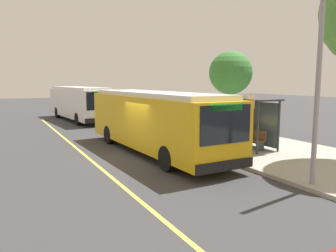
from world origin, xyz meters
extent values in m
plane|color=#38383A|center=(0.00, 0.00, 0.00)|extent=(120.00, 120.00, 0.00)
cube|color=#A8A399|center=(0.00, 6.00, 0.07)|extent=(44.00, 6.40, 0.15)
cube|color=#E0D64C|center=(0.00, -2.20, 0.00)|extent=(36.00, 0.14, 0.01)
cube|color=gold|center=(-0.86, 1.00, 1.55)|extent=(10.90, 2.98, 2.40)
cube|color=silver|center=(-0.86, 1.00, 2.85)|extent=(10.02, 2.69, 0.20)
cube|color=black|center=(4.55, 1.22, 1.98)|extent=(0.13, 2.17, 1.34)
cube|color=black|center=(-0.91, 2.29, 1.84)|extent=(9.50, 0.42, 1.06)
cube|color=black|center=(-0.91, 2.29, 0.57)|extent=(10.25, 0.44, 0.28)
cube|color=#26D83F|center=(4.55, 1.22, 2.57)|extent=(0.09, 1.40, 0.24)
cube|color=black|center=(4.56, 1.22, 0.53)|extent=(0.18, 2.50, 0.36)
cylinder|color=black|center=(2.44, 2.29, 0.50)|extent=(1.01, 0.32, 1.00)
cylinder|color=black|center=(2.53, -0.02, 0.50)|extent=(1.01, 0.32, 1.00)
cylinder|color=black|center=(-4.15, 2.02, 0.50)|extent=(1.01, 0.32, 1.00)
cylinder|color=black|center=(-4.05, -0.28, 0.50)|extent=(1.01, 0.32, 1.00)
cube|color=white|center=(-16.08, 0.75, 1.55)|extent=(10.76, 3.43, 2.40)
cube|color=silver|center=(-16.08, 0.75, 2.85)|extent=(9.89, 3.10, 0.20)
cube|color=black|center=(-10.80, 1.19, 1.98)|extent=(0.22, 2.16, 1.34)
cube|color=black|center=(-16.19, 2.03, 1.84)|extent=(9.28, 0.82, 1.06)
cube|color=#197259|center=(-16.19, 2.04, 0.57)|extent=(10.02, 0.87, 0.28)
cube|color=#26D83F|center=(-10.79, 1.19, 2.57)|extent=(0.15, 1.40, 0.24)
cube|color=black|center=(-10.78, 1.19, 0.53)|extent=(0.29, 2.50, 0.36)
cylinder|color=black|center=(-12.91, 2.17, 0.50)|extent=(1.02, 0.36, 1.00)
cylinder|color=black|center=(-12.72, -0.13, 0.50)|extent=(1.02, 0.36, 1.00)
cylinder|color=black|center=(-19.34, 1.63, 0.50)|extent=(1.02, 0.36, 1.00)
cylinder|color=black|center=(-19.15, -0.67, 0.50)|extent=(1.02, 0.36, 1.00)
cylinder|color=#333338|center=(2.34, 5.98, 1.35)|extent=(0.10, 0.10, 2.40)
cylinder|color=#333338|center=(2.34, 4.68, 1.35)|extent=(0.10, 0.10, 2.40)
cylinder|color=#333338|center=(-0.26, 5.98, 1.35)|extent=(0.10, 0.10, 2.40)
cylinder|color=#333338|center=(-0.26, 4.68, 1.35)|extent=(0.10, 0.10, 2.40)
cube|color=#333338|center=(1.04, 5.33, 2.59)|extent=(2.90, 1.60, 0.08)
cube|color=#4C606B|center=(1.04, 5.98, 1.35)|extent=(2.47, 0.04, 2.16)
cube|color=navy|center=(-0.26, 5.33, 1.30)|extent=(0.06, 1.11, 1.82)
cube|color=brown|center=(1.16, 5.32, 0.60)|extent=(1.60, 0.44, 0.06)
cube|color=brown|center=(1.16, 5.56, 0.88)|extent=(1.60, 0.05, 0.44)
cube|color=#333338|center=(0.44, 5.32, 0.38)|extent=(0.08, 0.40, 0.45)
cube|color=#333338|center=(1.88, 5.32, 0.38)|extent=(0.08, 0.40, 0.45)
cylinder|color=#333338|center=(3.26, 3.43, 1.55)|extent=(0.07, 0.07, 2.80)
cube|color=white|center=(3.26, 3.41, 2.65)|extent=(0.44, 0.03, 0.56)
cube|color=red|center=(3.26, 3.39, 2.65)|extent=(0.40, 0.01, 0.16)
cylinder|color=#282D47|center=(0.40, 3.69, 0.57)|extent=(0.14, 0.14, 0.85)
cylinder|color=#282D47|center=(0.40, 3.51, 0.57)|extent=(0.14, 0.14, 0.85)
cube|color=#265999|center=(0.40, 3.60, 1.31)|extent=(0.24, 0.40, 0.62)
sphere|color=tan|center=(0.40, 3.60, 1.73)|extent=(0.22, 0.22, 0.22)
cylinder|color=brown|center=(-4.05, 8.04, 1.54)|extent=(0.36, 0.36, 2.79)
sphere|color=#387A33|center=(-4.05, 8.04, 4.00)|extent=(2.84, 2.84, 2.84)
cylinder|color=gray|center=(6.54, 3.22, 3.35)|extent=(0.16, 0.16, 6.40)
camera|label=1|loc=(13.65, -5.72, 3.46)|focal=35.45mm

